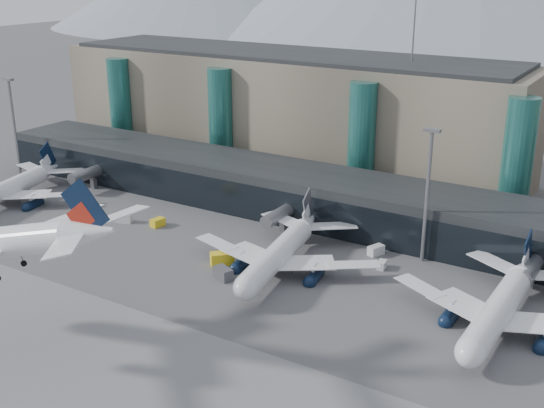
# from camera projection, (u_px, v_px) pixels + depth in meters

# --- Properties ---
(ground) EXTENTS (900.00, 900.00, 0.00)m
(ground) POSITION_uv_depth(u_px,v_px,m) (129.00, 328.00, 105.50)
(ground) COLOR #515154
(ground) RESTS_ON ground
(runway_strip) EXTENTS (400.00, 40.00, 0.04)m
(runway_strip) POSITION_uv_depth(u_px,v_px,m) (53.00, 375.00, 93.45)
(runway_strip) COLOR slate
(runway_strip) RESTS_ON ground
(runway_markings) EXTENTS (128.00, 1.00, 0.02)m
(runway_markings) POSITION_uv_depth(u_px,v_px,m) (53.00, 375.00, 93.44)
(runway_markings) COLOR gold
(runway_markings) RESTS_ON ground
(concourse) EXTENTS (170.00, 27.00, 10.00)m
(concourse) POSITION_uv_depth(u_px,v_px,m) (308.00, 195.00, 150.16)
(concourse) COLOR black
(concourse) RESTS_ON ground
(terminal_main) EXTENTS (130.00, 30.00, 31.00)m
(terminal_main) POSITION_uv_depth(u_px,v_px,m) (285.00, 110.00, 184.81)
(terminal_main) COLOR gray
(terminal_main) RESTS_ON ground
(teal_towers) EXTENTS (116.40, 19.40, 46.00)m
(teal_towers) POSITION_uv_depth(u_px,v_px,m) (287.00, 131.00, 167.53)
(teal_towers) COLOR #256A62
(teal_towers) RESTS_ON ground
(lightmast_left) EXTENTS (3.00, 1.20, 25.60)m
(lightmast_left) POSITION_uv_depth(u_px,v_px,m) (14.00, 121.00, 176.10)
(lightmast_left) COLOR slate
(lightmast_left) RESTS_ON ground
(lightmast_mid) EXTENTS (3.00, 1.20, 25.60)m
(lightmast_mid) POSITION_uv_depth(u_px,v_px,m) (428.00, 189.00, 124.39)
(lightmast_mid) COLOR slate
(lightmast_mid) RESTS_ON ground
(hero_jet) EXTENTS (38.47, 38.07, 12.43)m
(hero_jet) POSITION_uv_depth(u_px,v_px,m) (14.00, 235.00, 94.38)
(hero_jet) COLOR white
(hero_jet) RESTS_ON ground
(jet_parked_left) EXTENTS (36.52, 37.61, 12.09)m
(jet_parked_left) POSITION_uv_depth(u_px,v_px,m) (16.00, 181.00, 161.07)
(jet_parked_left) COLOR white
(jet_parked_left) RESTS_ON ground
(jet_parked_mid) EXTENTS (37.90, 38.26, 12.37)m
(jet_parked_mid) POSITION_uv_depth(u_px,v_px,m) (284.00, 242.00, 125.73)
(jet_parked_mid) COLOR white
(jet_parked_mid) RESTS_ON ground
(jet_parked_right) EXTENTS (38.53, 37.28, 12.41)m
(jet_parked_right) POSITION_uv_depth(u_px,v_px,m) (505.00, 294.00, 106.04)
(jet_parked_right) COLOR white
(jet_parked_right) RESTS_ON ground
(veh_a) EXTENTS (3.80, 2.96, 1.88)m
(veh_a) POSITION_uv_depth(u_px,v_px,m) (124.00, 218.00, 147.89)
(veh_a) COLOR silver
(veh_a) RESTS_ON ground
(veh_b) EXTENTS (2.28, 3.23, 1.72)m
(veh_b) POSITION_uv_depth(u_px,v_px,m) (158.00, 222.00, 145.68)
(veh_b) COLOR yellow
(veh_b) RESTS_ON ground
(veh_c) EXTENTS (4.26, 3.29, 2.10)m
(veh_c) POSITION_uv_depth(u_px,v_px,m) (223.00, 273.00, 121.53)
(veh_c) COLOR #46464B
(veh_c) RESTS_ON ground
(veh_d) EXTENTS (2.80, 3.63, 1.84)m
(veh_d) POSITION_uv_depth(u_px,v_px,m) (376.00, 250.00, 131.55)
(veh_d) COLOR silver
(veh_d) RESTS_ON ground
(veh_f) EXTENTS (3.32, 4.13, 2.04)m
(veh_f) POSITION_uv_depth(u_px,v_px,m) (23.00, 190.00, 166.05)
(veh_f) COLOR #46464B
(veh_f) RESTS_ON ground
(veh_g) EXTENTS (1.69, 2.60, 1.43)m
(veh_g) POSITION_uv_depth(u_px,v_px,m) (382.00, 265.00, 125.74)
(veh_g) COLOR silver
(veh_g) RESTS_ON ground
(veh_h) EXTENTS (4.71, 4.72, 2.41)m
(veh_h) POSITION_uv_depth(u_px,v_px,m) (222.00, 259.00, 127.18)
(veh_h) COLOR yellow
(veh_h) RESTS_ON ground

